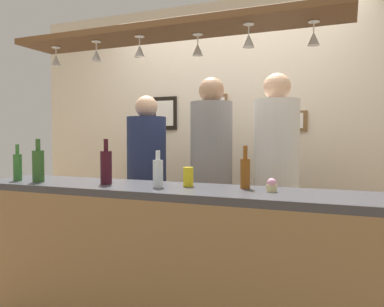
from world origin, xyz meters
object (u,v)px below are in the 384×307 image
at_px(person_left_navy_shirt, 147,171).
at_px(person_middle_grey_shirt, 211,164).
at_px(picture_frame_crest, 218,107).
at_px(bottle_beer_amber_tall, 245,172).
at_px(picture_frame_caricature, 165,113).
at_px(picture_frame_lower_pair, 290,121).
at_px(person_right_white_patterned_shirt, 276,165).
at_px(bottle_beer_green_import, 18,166).
at_px(bottle_champagne_green, 38,165).
at_px(cupcake, 272,186).
at_px(bottle_wine_dark_red, 106,166).
at_px(bottle_soda_clear, 158,172).
at_px(drink_can, 188,177).

bearing_deg(person_left_navy_shirt, person_middle_grey_shirt, -0.00).
xyz_separation_m(person_middle_grey_shirt, picture_frame_crest, (-0.16, 0.63, 0.50)).
height_order(bottle_beer_amber_tall, picture_frame_caricature, picture_frame_caricature).
bearing_deg(picture_frame_lower_pair, person_middle_grey_shirt, -130.07).
distance_m(person_right_white_patterned_shirt, picture_frame_caricature, 1.48).
bearing_deg(bottle_beer_green_import, person_middle_grey_shirt, 36.48).
xyz_separation_m(person_right_white_patterned_shirt, picture_frame_caricature, (-1.26, 0.63, 0.46)).
height_order(picture_frame_caricature, picture_frame_lower_pair, picture_frame_caricature).
relative_size(bottle_champagne_green, picture_frame_caricature, 0.88).
relative_size(cupcake, picture_frame_lower_pair, 0.26).
bearing_deg(picture_frame_caricature, person_right_white_patterned_shirt, -26.76).
distance_m(person_middle_grey_shirt, picture_frame_crest, 0.82).
xyz_separation_m(bottle_wine_dark_red, cupcake, (1.08, 0.06, -0.08)).
distance_m(person_left_navy_shirt, picture_frame_crest, 0.97).
height_order(bottle_soda_clear, bottle_beer_green_import, bottle_beer_green_import).
relative_size(person_right_white_patterned_shirt, drink_can, 14.45).
distance_m(bottle_beer_green_import, picture_frame_caricature, 1.63).
relative_size(person_left_navy_shirt, cupcake, 21.02).
relative_size(bottle_beer_amber_tall, picture_frame_crest, 1.00).
bearing_deg(bottle_champagne_green, bottle_beer_green_import, 177.15).
bearing_deg(bottle_champagne_green, person_right_white_patterned_shirt, 30.44).
height_order(person_middle_grey_shirt, bottle_beer_green_import, person_middle_grey_shirt).
relative_size(person_left_navy_shirt, picture_frame_crest, 6.31).
bearing_deg(bottle_soda_clear, cupcake, 6.14).
relative_size(person_left_navy_shirt, picture_frame_lower_pair, 5.47).
bearing_deg(drink_can, picture_frame_lower_pair, 71.71).
height_order(drink_can, picture_frame_caricature, picture_frame_caricature).
xyz_separation_m(person_right_white_patterned_shirt, bottle_wine_dark_red, (-0.98, -0.80, 0.02)).
xyz_separation_m(person_left_navy_shirt, picture_frame_caricature, (-0.14, 0.63, 0.54)).
height_order(bottle_beer_green_import, picture_frame_crest, picture_frame_crest).
xyz_separation_m(bottle_wine_dark_red, bottle_beer_amber_tall, (0.91, 0.14, -0.02)).
bearing_deg(cupcake, picture_frame_caricature, 134.74).
relative_size(person_right_white_patterned_shirt, picture_frame_crest, 6.78).
xyz_separation_m(bottle_champagne_green, cupcake, (1.59, 0.14, -0.08)).
height_order(person_middle_grey_shirt, picture_frame_lower_pair, person_middle_grey_shirt).
bearing_deg(picture_frame_lower_pair, cupcake, -86.10).
bearing_deg(person_right_white_patterned_shirt, picture_frame_crest, 136.96).
bearing_deg(bottle_champagne_green, person_middle_grey_shirt, 42.16).
bearing_deg(person_left_navy_shirt, picture_frame_crest, 55.13).
distance_m(drink_can, cupcake, 0.54).
xyz_separation_m(bottle_champagne_green, bottle_beer_green_import, (-0.20, 0.01, -0.01)).
bearing_deg(picture_frame_caricature, bottle_champagne_green, -98.77).
height_order(drink_can, cupcake, drink_can).
bearing_deg(picture_frame_caricature, bottle_soda_clear, -65.13).
height_order(person_left_navy_shirt, picture_frame_caricature, picture_frame_caricature).
distance_m(person_right_white_patterned_shirt, picture_frame_crest, 1.06).
bearing_deg(bottle_beer_amber_tall, picture_frame_caricature, 132.59).
height_order(bottle_champagne_green, picture_frame_lower_pair, picture_frame_lower_pair).
xyz_separation_m(person_middle_grey_shirt, picture_frame_lower_pair, (0.53, 0.63, 0.36)).
height_order(person_left_navy_shirt, drink_can, person_left_navy_shirt).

